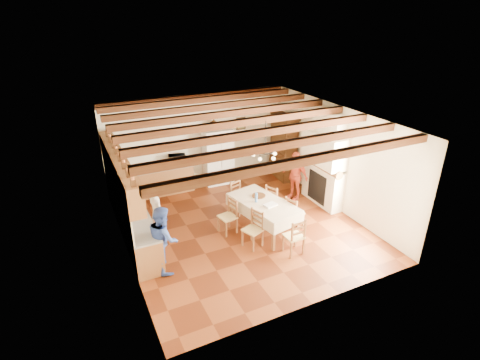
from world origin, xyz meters
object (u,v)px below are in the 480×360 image
at_px(chair_left_near, 253,229).
at_px(chair_end_far, 239,197).
at_px(refrigerator, 217,156).
at_px(person_man, 157,214).
at_px(dining_table, 263,205).
at_px(chair_right_near, 294,213).
at_px(person_woman_red, 295,175).
at_px(hutch, 283,147).
at_px(microwave, 177,160).
at_px(chair_end_near, 294,235).
at_px(chair_left_far, 227,216).
at_px(person_woman_blue, 163,239).
at_px(chair_right_far, 274,200).

relative_size(chair_left_near, chair_end_far, 1.00).
relative_size(refrigerator, chair_left_near, 1.96).
distance_m(refrigerator, person_man, 3.87).
relative_size(dining_table, person_man, 1.33).
xyz_separation_m(refrigerator, person_man, (-2.74, -2.73, -0.15)).
distance_m(chair_right_near, person_woman_red, 1.81).
distance_m(dining_table, chair_left_near, 0.85).
relative_size(hutch, chair_left_near, 2.28).
distance_m(chair_end_far, microwave, 2.54).
distance_m(hutch, chair_right_near, 3.47).
bearing_deg(chair_end_near, person_man, -35.21).
bearing_deg(chair_right_near, microwave, 11.92).
bearing_deg(chair_left_far, chair_right_near, 59.70).
relative_size(chair_left_near, microwave, 1.80).
bearing_deg(chair_end_far, person_woman_blue, -168.42).
distance_m(person_man, person_woman_blue, 1.11).
xyz_separation_m(hutch, chair_left_near, (-2.91, -3.31, -0.61)).
bearing_deg(chair_right_far, chair_left_near, 105.49).
bearing_deg(person_woman_red, person_man, -102.59).
bearing_deg(hutch, chair_left_near, -127.14).
distance_m(chair_right_far, microwave, 3.43).
height_order(chair_left_near, chair_left_far, same).
bearing_deg(dining_table, person_woman_red, 34.33).
bearing_deg(chair_right_far, chair_left_far, 74.05).
xyz_separation_m(refrigerator, chair_left_far, (-1.00, -3.07, -0.46)).
relative_size(chair_right_far, microwave, 1.80).
bearing_deg(chair_end_near, refrigerator, -90.87).
distance_m(chair_right_far, chair_end_near, 1.86).
distance_m(hutch, person_woman_blue, 6.01).
height_order(chair_left_near, chair_end_far, same).
bearing_deg(person_woman_blue, hutch, -56.94).
relative_size(dining_table, chair_left_far, 2.19).
relative_size(refrigerator, person_man, 1.19).
distance_m(refrigerator, chair_end_far, 2.31).
xyz_separation_m(dining_table, microwave, (-1.26, 3.34, 0.28)).
xyz_separation_m(chair_right_far, chair_end_far, (-0.83, 0.55, 0.00)).
height_order(chair_left_far, chair_end_near, same).
relative_size(hutch, chair_end_near, 2.28).
bearing_deg(person_man, chair_right_near, -116.90).
relative_size(refrigerator, person_woman_blue, 1.20).
xyz_separation_m(dining_table, chair_left_near, (-0.59, -0.54, -0.29)).
xyz_separation_m(hutch, chair_end_near, (-2.14, -3.97, -0.61)).
xyz_separation_m(dining_table, chair_end_near, (0.17, -1.20, -0.29)).
bearing_deg(chair_end_far, chair_end_near, -101.88).
height_order(refrigerator, chair_end_near, refrigerator).
bearing_deg(dining_table, chair_right_near, -20.25).
height_order(chair_left_near, chair_end_near, same).
distance_m(chair_right_near, chair_right_far, 0.88).
bearing_deg(hutch, refrigerator, 168.50).
bearing_deg(chair_left_near, person_woman_blue, -112.91).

